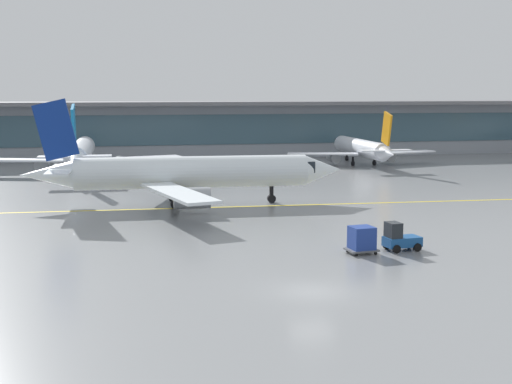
{
  "coord_description": "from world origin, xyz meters",
  "views": [
    {
      "loc": [
        -11.22,
        -37.84,
        11.47
      ],
      "look_at": [
        0.82,
        19.69,
        3.0
      ],
      "focal_mm": 49.52,
      "sensor_mm": 36.0,
      "label": 1
    }
  ],
  "objects": [
    {
      "name": "taxiway_centreline_stripe",
      "position": [
        -3.05,
        30.55,
        0.0
      ],
      "size": [
        109.92,
        5.0,
        0.01
      ],
      "primitive_type": "cube",
      "rotation": [
        0.0,
        0.0,
        -0.04
      ],
      "color": "yellow",
      "rests_on": "ground_plane"
    },
    {
      "name": "terminal_concourse",
      "position": [
        0.0,
        83.98,
        4.92
      ],
      "size": [
        220.99,
        11.0,
        9.6
      ],
      "color": "#8C939E",
      "rests_on": "ground_plane"
    },
    {
      "name": "gate_airplane_2",
      "position": [
        27.24,
        65.95,
        2.58
      ],
      "size": [
        24.12,
        25.85,
        8.59
      ],
      "rotation": [
        0.0,
        0.0,
        1.56
      ],
      "color": "silver",
      "rests_on": "ground_plane"
    },
    {
      "name": "ground_plane",
      "position": [
        0.0,
        0.0,
        0.0
      ],
      "size": [
        400.0,
        400.0,
        0.0
      ],
      "primitive_type": "plane",
      "color": "gray"
    },
    {
      "name": "baggage_tug",
      "position": [
        9.16,
        8.9,
        0.89
      ],
      "size": [
        2.75,
        1.88,
        2.1
      ],
      "rotation": [
        0.0,
        0.0,
        0.12
      ],
      "color": "#194C8C",
      "rests_on": "ground_plane"
    },
    {
      "name": "taxiing_regional_jet",
      "position": [
        -3.47,
        32.57,
        3.22
      ],
      "size": [
        32.35,
        30.09,
        10.72
      ],
      "rotation": [
        0.0,
        0.0,
        -0.04
      ],
      "color": "white",
      "rests_on": "ground_plane"
    },
    {
      "name": "cargo_dolly_lead",
      "position": [
        6.15,
        8.54,
        1.05
      ],
      "size": [
        2.28,
        1.84,
        1.94
      ],
      "rotation": [
        0.0,
        0.0,
        0.12
      ],
      "color": "#595B60",
      "rests_on": "ground_plane"
    },
    {
      "name": "gate_airplane_1",
      "position": [
        -15.02,
        61.75,
        2.97
      ],
      "size": [
        27.8,
        29.84,
        9.9
      ],
      "rotation": [
        0.0,
        0.0,
        1.55
      ],
      "color": "silver",
      "rests_on": "ground_plane"
    }
  ]
}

